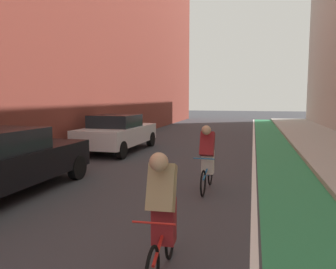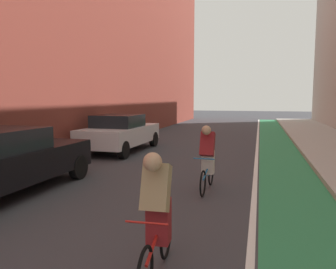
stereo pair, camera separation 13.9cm
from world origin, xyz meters
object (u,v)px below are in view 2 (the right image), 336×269
object	(u,v)px
parked_sedan_white	(120,132)
cyclist_mid	(157,214)
parked_sedan_black	(3,161)
cyclist_trailing	(207,157)

from	to	relation	value
parked_sedan_white	cyclist_mid	distance (m)	10.05
parked_sedan_black	cyclist_trailing	xyz separation A→B (m)	(4.43, 1.59, 0.02)
parked_sedan_black	parked_sedan_white	xyz separation A→B (m)	(-0.00, 6.58, 0.00)
parked_sedan_white	cyclist_trailing	distance (m)	6.68
cyclist_mid	cyclist_trailing	bearing A→B (deg)	89.94
parked_sedan_black	cyclist_mid	world-z (taller)	cyclist_mid
parked_sedan_black	cyclist_mid	distance (m)	5.05
cyclist_mid	cyclist_trailing	size ratio (longest dim) A/B	1.01
parked_sedan_white	cyclist_mid	xyz separation A→B (m)	(4.42, -9.03, 0.02)
cyclist_mid	cyclist_trailing	distance (m)	4.03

